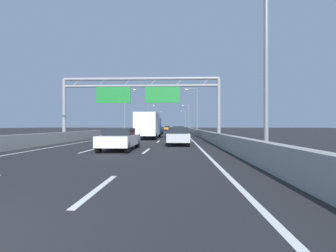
# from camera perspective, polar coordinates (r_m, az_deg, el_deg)

# --- Properties ---
(ground_plane) EXTENTS (260.00, 260.00, 0.00)m
(ground_plane) POSITION_cam_1_polar(r_m,az_deg,el_deg) (102.40, 0.30, -0.85)
(ground_plane) COLOR #262628
(lane_dash_left_1) EXTENTS (0.16, 3.00, 0.01)m
(lane_dash_left_1) POSITION_cam_1_polar(r_m,az_deg,el_deg) (15.90, -18.10, -5.48)
(lane_dash_left_1) COLOR white
(lane_dash_left_1) RESTS_ON ground_plane
(lane_dash_left_2) EXTENTS (0.16, 3.00, 0.01)m
(lane_dash_left_2) POSITION_cam_1_polar(r_m,az_deg,el_deg) (24.51, -10.70, -3.55)
(lane_dash_left_2) COLOR white
(lane_dash_left_2) RESTS_ON ground_plane
(lane_dash_left_3) EXTENTS (0.16, 3.00, 0.01)m
(lane_dash_left_3) POSITION_cam_1_polar(r_m,az_deg,el_deg) (33.32, -7.19, -2.61)
(lane_dash_left_3) COLOR white
(lane_dash_left_3) RESTS_ON ground_plane
(lane_dash_left_4) EXTENTS (0.16, 3.00, 0.01)m
(lane_dash_left_4) POSITION_cam_1_polar(r_m,az_deg,el_deg) (42.22, -5.15, -2.06)
(lane_dash_left_4) COLOR white
(lane_dash_left_4) RESTS_ON ground_plane
(lane_dash_left_5) EXTENTS (0.16, 3.00, 0.01)m
(lane_dash_left_5) POSITION_cam_1_polar(r_m,az_deg,el_deg) (51.15, -3.83, -1.70)
(lane_dash_left_5) COLOR white
(lane_dash_left_5) RESTS_ON ground_plane
(lane_dash_left_6) EXTENTS (0.16, 3.00, 0.01)m
(lane_dash_left_6) POSITION_cam_1_polar(r_m,az_deg,el_deg) (60.10, -2.90, -1.44)
(lane_dash_left_6) COLOR white
(lane_dash_left_6) RESTS_ON ground_plane
(lane_dash_left_7) EXTENTS (0.16, 3.00, 0.01)m
(lane_dash_left_7) POSITION_cam_1_polar(r_m,az_deg,el_deg) (69.06, -2.21, -1.26)
(lane_dash_left_7) COLOR white
(lane_dash_left_7) RESTS_ON ground_plane
(lane_dash_left_8) EXTENTS (0.16, 3.00, 0.01)m
(lane_dash_left_8) POSITION_cam_1_polar(r_m,az_deg,el_deg) (78.03, -1.68, -1.11)
(lane_dash_left_8) COLOR white
(lane_dash_left_8) RESTS_ON ground_plane
(lane_dash_left_9) EXTENTS (0.16, 3.00, 0.01)m
(lane_dash_left_9) POSITION_cam_1_polar(r_m,az_deg,el_deg) (87.01, -1.26, -1.00)
(lane_dash_left_9) COLOR white
(lane_dash_left_9) RESTS_ON ground_plane
(lane_dash_left_10) EXTENTS (0.16, 3.00, 0.01)m
(lane_dash_left_10) POSITION_cam_1_polar(r_m,az_deg,el_deg) (95.99, -0.92, -0.90)
(lane_dash_left_10) COLOR white
(lane_dash_left_10) RESTS_ON ground_plane
(lane_dash_left_11) EXTENTS (0.16, 3.00, 0.01)m
(lane_dash_left_11) POSITION_cam_1_polar(r_m,az_deg,el_deg) (104.98, -0.63, -0.82)
(lane_dash_left_11) COLOR white
(lane_dash_left_11) RESTS_ON ground_plane
(lane_dash_left_12) EXTENTS (0.16, 3.00, 0.01)m
(lane_dash_left_12) POSITION_cam_1_polar(r_m,az_deg,el_deg) (113.97, -0.39, -0.76)
(lane_dash_left_12) COLOR white
(lane_dash_left_12) RESTS_ON ground_plane
(lane_dash_left_13) EXTENTS (0.16, 3.00, 0.01)m
(lane_dash_left_13) POSITION_cam_1_polar(r_m,az_deg,el_deg) (122.96, -0.19, -0.70)
(lane_dash_left_13) COLOR white
(lane_dash_left_13) RESTS_ON ground_plane
(lane_dash_left_14) EXTENTS (0.16, 3.00, 0.01)m
(lane_dash_left_14) POSITION_cam_1_polar(r_m,az_deg,el_deg) (131.95, -0.01, -0.65)
(lane_dash_left_14) COLOR white
(lane_dash_left_14) RESTS_ON ground_plane
(lane_dash_left_15) EXTENTS (0.16, 3.00, 0.01)m
(lane_dash_left_15) POSITION_cam_1_polar(r_m,az_deg,el_deg) (140.94, 0.14, -0.61)
(lane_dash_left_15) COLOR white
(lane_dash_left_15) RESTS_ON ground_plane
(lane_dash_left_16) EXTENTS (0.16, 3.00, 0.01)m
(lane_dash_left_16) POSITION_cam_1_polar(r_m,az_deg,el_deg) (149.93, 0.27, -0.58)
(lane_dash_left_16) COLOR white
(lane_dash_left_16) RESTS_ON ground_plane
(lane_dash_left_17) EXTENTS (0.16, 3.00, 0.01)m
(lane_dash_left_17) POSITION_cam_1_polar(r_m,az_deg,el_deg) (158.93, 0.39, -0.54)
(lane_dash_left_17) COLOR white
(lane_dash_left_17) RESTS_ON ground_plane
(lane_dash_right_0) EXTENTS (0.16, 3.00, 0.01)m
(lane_dash_right_0) POSITION_cam_1_polar(r_m,az_deg,el_deg) (6.32, -16.02, -13.90)
(lane_dash_right_0) COLOR white
(lane_dash_right_0) RESTS_ON ground_plane
(lane_dash_right_1) EXTENTS (0.16, 3.00, 0.01)m
(lane_dash_right_1) POSITION_cam_1_polar(r_m,az_deg,el_deg) (15.03, -5.06, -5.80)
(lane_dash_right_1) COLOR white
(lane_dash_right_1) RESTS_ON ground_plane
(lane_dash_right_2) EXTENTS (0.16, 3.00, 0.01)m
(lane_dash_right_2) POSITION_cam_1_polar(r_m,az_deg,el_deg) (23.95, -2.26, -3.63)
(lane_dash_right_2) COLOR white
(lane_dash_right_2) RESTS_ON ground_plane
(lane_dash_right_3) EXTENTS (0.16, 3.00, 0.01)m
(lane_dash_right_3) POSITION_cam_1_polar(r_m,az_deg,el_deg) (32.91, -0.99, -2.64)
(lane_dash_right_3) COLOR white
(lane_dash_right_3) RESTS_ON ground_plane
(lane_dash_right_4) EXTENTS (0.16, 3.00, 0.01)m
(lane_dash_right_4) POSITION_cam_1_polar(r_m,az_deg,el_deg) (41.90, -0.26, -2.07)
(lane_dash_right_4) COLOR white
(lane_dash_right_4) RESTS_ON ground_plane
(lane_dash_right_5) EXTENTS (0.16, 3.00, 0.01)m
(lane_dash_right_5) POSITION_cam_1_polar(r_m,az_deg,el_deg) (50.88, 0.21, -1.71)
(lane_dash_right_5) COLOR white
(lane_dash_right_5) RESTS_ON ground_plane
(lane_dash_right_6) EXTENTS (0.16, 3.00, 0.01)m
(lane_dash_right_6) POSITION_cam_1_polar(r_m,az_deg,el_deg) (59.87, 0.53, -1.45)
(lane_dash_right_6) COLOR white
(lane_dash_right_6) RESTS_ON ground_plane
(lane_dash_right_7) EXTENTS (0.16, 3.00, 0.01)m
(lane_dash_right_7) POSITION_cam_1_polar(r_m,az_deg,el_deg) (68.87, 0.78, -1.26)
(lane_dash_right_7) COLOR white
(lane_dash_right_7) RESTS_ON ground_plane
(lane_dash_right_8) EXTENTS (0.16, 3.00, 0.01)m
(lane_dash_right_8) POSITION_cam_1_polar(r_m,az_deg,el_deg) (77.86, 0.96, -1.11)
(lane_dash_right_8) COLOR white
(lane_dash_right_8) RESTS_ON ground_plane
(lane_dash_right_9) EXTENTS (0.16, 3.00, 0.01)m
(lane_dash_right_9) POSITION_cam_1_polar(r_m,az_deg,el_deg) (86.86, 1.11, -1.00)
(lane_dash_right_9) COLOR white
(lane_dash_right_9) RESTS_ON ground_plane
(lane_dash_right_10) EXTENTS (0.16, 3.00, 0.01)m
(lane_dash_right_10) POSITION_cam_1_polar(r_m,az_deg,el_deg) (95.85, 1.23, -0.90)
(lane_dash_right_10) COLOR white
(lane_dash_right_10) RESTS_ON ground_plane
(lane_dash_right_11) EXTENTS (0.16, 3.00, 0.01)m
(lane_dash_right_11) POSITION_cam_1_polar(r_m,az_deg,el_deg) (104.85, 1.33, -0.83)
(lane_dash_right_11) COLOR white
(lane_dash_right_11) RESTS_ON ground_plane
(lane_dash_right_12) EXTENTS (0.16, 3.00, 0.01)m
(lane_dash_right_12) POSITION_cam_1_polar(r_m,az_deg,el_deg) (113.85, 1.42, -0.76)
(lane_dash_right_12) COLOR white
(lane_dash_right_12) RESTS_ON ground_plane
(lane_dash_right_13) EXTENTS (0.16, 3.00, 0.01)m
(lane_dash_right_13) POSITION_cam_1_polar(r_m,az_deg,el_deg) (122.85, 1.49, -0.70)
(lane_dash_right_13) COLOR white
(lane_dash_right_13) RESTS_ON ground_plane
(lane_dash_right_14) EXTENTS (0.16, 3.00, 0.01)m
(lane_dash_right_14) POSITION_cam_1_polar(r_m,az_deg,el_deg) (131.85, 1.55, -0.66)
(lane_dash_right_14) COLOR white
(lane_dash_right_14) RESTS_ON ground_plane
(lane_dash_right_15) EXTENTS (0.16, 3.00, 0.01)m
(lane_dash_right_15) POSITION_cam_1_polar(r_m,az_deg,el_deg) (140.84, 1.60, -0.61)
(lane_dash_right_15) COLOR white
(lane_dash_right_15) RESTS_ON ground_plane
(lane_dash_right_16) EXTENTS (0.16, 3.00, 0.01)m
(lane_dash_right_16) POSITION_cam_1_polar(r_m,az_deg,el_deg) (149.84, 1.65, -0.58)
(lane_dash_right_16) COLOR white
(lane_dash_right_16) RESTS_ON ground_plane
(lane_dash_right_17) EXTENTS (0.16, 3.00, 0.01)m
(lane_dash_right_17) POSITION_cam_1_polar(r_m,az_deg,el_deg) (158.84, 1.69, -0.54)
(lane_dash_right_17) COLOR white
(lane_dash_right_17) RESTS_ON ground_plane
(edge_line_left) EXTENTS (0.16, 176.00, 0.01)m
(edge_line_left) POSITION_cam_1_polar(r_m,az_deg,el_deg) (90.78, -3.29, -0.95)
(edge_line_left) COLOR white
(edge_line_left) RESTS_ON ground_plane
(edge_line_right) EXTENTS (0.16, 176.00, 0.01)m
(edge_line_right) POSITION_cam_1_polar(r_m,az_deg,el_deg) (90.35, 3.35, -0.96)
(edge_line_right) COLOR white
(edge_line_right) RESTS_ON ground_plane
(barrier_left) EXTENTS (0.45, 220.00, 0.95)m
(barrier_left) POSITION_cam_1_polar(r_m,az_deg,el_deg) (112.83, -3.02, -0.53)
(barrier_left) COLOR #9E9E99
(barrier_left) RESTS_ON ground_plane
(barrier_right) EXTENTS (0.45, 220.00, 0.95)m
(barrier_right) POSITION_cam_1_polar(r_m,az_deg,el_deg) (112.37, 4.00, -0.53)
(barrier_right) COLOR #9E9E99
(barrier_right) RESTS_ON ground_plane
(sign_gantry) EXTENTS (15.77, 0.36, 6.36)m
(sign_gantry) POSITION_cam_1_polar(r_m,az_deg,el_deg) (24.53, -6.60, 7.67)
(sign_gantry) COLOR gray
(sign_gantry) RESTS_ON ground_plane
(streetlamp_right_near) EXTENTS (2.58, 0.28, 9.50)m
(streetlamp_right_near) POSITION_cam_1_polar(r_m,az_deg,el_deg) (12.40, 20.84, 18.21)
(streetlamp_right_near) COLOR slate
(streetlamp_right_near) RESTS_ON ground_plane
(streetlamp_left_mid) EXTENTS (2.58, 0.28, 9.50)m
(streetlamp_left_mid) POSITION_cam_1_polar(r_m,az_deg,el_deg) (52.94, -9.86, 4.20)
(streetlamp_left_mid) COLOR slate
(streetlamp_left_mid) RESTS_ON ground_plane
(streetlamp_right_mid) EXTENTS (2.58, 0.28, 9.50)m
(streetlamp_right_mid) POSITION_cam_1_polar(r_m,az_deg,el_deg) (51.87, 6.52, 4.29)
(streetlamp_right_mid) COLOR slate
(streetlamp_right_mid) RESTS_ON ground_plane
(streetlamp_left_far) EXTENTS (2.58, 0.28, 9.50)m
(streetlamp_left_far) POSITION_cam_1_polar(r_m,az_deg,el_deg) (92.78, -4.55, 2.40)
(streetlamp_left_far) COLOR slate
(streetlamp_left_far) RESTS_ON ground_plane
(streetlamp_right_far) EXTENTS (2.58, 0.28, 9.50)m
(streetlamp_right_far) POSITION_cam_1_polar(r_m,az_deg,el_deg) (92.18, 4.71, 2.41)
(streetlamp_right_far) COLOR slate
(streetlamp_right_far) RESTS_ON ground_plane
(streetlamp_left_distant) EXTENTS (2.58, 0.28, 9.50)m
(streetlamp_left_distant) POSITION_cam_1_polar(r_m,az_deg,el_deg) (132.97, -2.44, 1.67)
(streetlamp_left_distant) COLOR slate
(streetlamp_left_distant) RESTS_ON ground_plane
(streetlamp_right_distant) EXTENTS (2.58, 0.28, 9.50)m
(streetlamp_right_distant) POSITION_cam_1_polar(r_m,az_deg,el_deg) (132.55, 4.00, 1.68)
(streetlamp_right_distant) COLOR slate
(streetlamp_right_distant) RESTS_ON ground_plane
(white_car) EXTENTS (1.88, 4.41, 1.39)m
(white_car) POSITION_cam_1_polar(r_m,az_deg,el_deg) (15.64, -11.18, -2.93)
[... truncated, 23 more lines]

